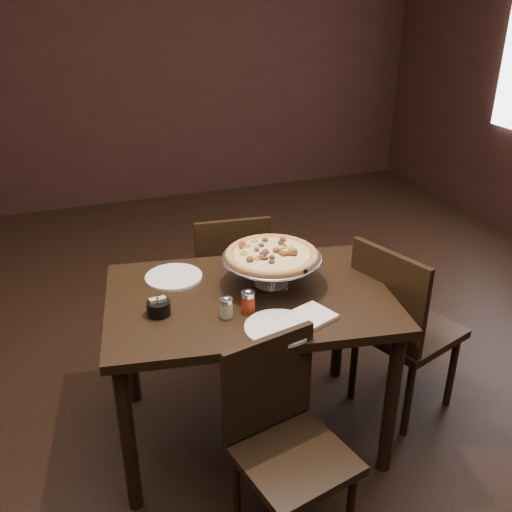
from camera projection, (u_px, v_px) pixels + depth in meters
name	position (u px, v px, depth m)	size (l,w,h in m)	color
room	(256.00, 152.00, 2.32)	(6.04, 7.04, 2.84)	black
dining_table	(249.00, 314.00, 2.56)	(1.36, 1.02, 0.78)	black
pizza_stand	(272.00, 255.00, 2.53)	(0.45, 0.45, 0.18)	silver
parmesan_shaker	(226.00, 307.00, 2.33)	(0.05, 0.05, 0.10)	beige
pepper_flake_shaker	(248.00, 301.00, 2.37)	(0.06, 0.06, 0.11)	maroon
packet_caddy	(159.00, 307.00, 2.36)	(0.10, 0.10, 0.08)	black
napkin_stack	(312.00, 315.00, 2.34)	(0.16, 0.16, 0.02)	white
plate_left	(174.00, 277.00, 2.65)	(0.26, 0.26, 0.01)	white
plate_near	(278.00, 328.00, 2.26)	(0.27, 0.27, 0.01)	white
serving_spatula	(303.00, 266.00, 2.45)	(0.15, 0.15, 0.02)	silver
chair_far	(230.00, 277.00, 3.30)	(0.46, 0.46, 0.88)	black
chair_near	(284.00, 436.00, 2.17)	(0.47, 0.47, 0.85)	black
chair_side	(399.00, 324.00, 2.79)	(0.55, 0.55, 0.94)	black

